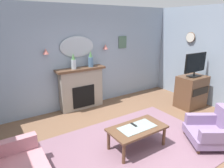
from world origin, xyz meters
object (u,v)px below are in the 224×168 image
at_px(tv_remote, 134,125).
at_px(tv_cabinet, 191,92).
at_px(wall_sconce_left, 46,51).
at_px(wall_clock, 191,37).
at_px(wall_mirror, 77,47).
at_px(wall_sconce_right, 105,47).
at_px(coffee_table, 137,130).
at_px(fireplace, 81,89).
at_px(mantel_vase_centre, 74,62).
at_px(framed_picture, 123,42).
at_px(tv_flatscreen, 195,64).
at_px(armchair_in_corner, 215,130).
at_px(mantel_vase_right, 91,60).

relative_size(tv_remote, tv_cabinet, 0.18).
height_order(wall_sconce_left, wall_clock, wall_clock).
relative_size(wall_mirror, wall_sconce_right, 6.86).
bearing_deg(wall_sconce_left, tv_remote, -68.43).
distance_m(wall_sconce_left, coffee_table, 2.87).
distance_m(fireplace, mantel_vase_centre, 0.80).
height_order(framed_picture, tv_flatscreen, framed_picture).
bearing_deg(wall_sconce_left, tv_cabinet, -26.12).
bearing_deg(tv_flatscreen, wall_clock, 50.17).
height_order(wall_mirror, tv_remote, wall_mirror).
bearing_deg(armchair_in_corner, coffee_table, 151.89).
height_order(wall_sconce_right, framed_picture, framed_picture).
height_order(fireplace, tv_remote, fireplace).
bearing_deg(mantel_vase_centre, mantel_vase_right, -0.00).
xyz_separation_m(mantel_vase_right, wall_sconce_left, (-1.15, 0.12, 0.31)).
bearing_deg(fireplace, mantel_vase_centre, -171.94).
distance_m(wall_sconce_right, tv_flatscreen, 2.53).
distance_m(mantel_vase_centre, wall_mirror, 0.45).
relative_size(wall_sconce_left, wall_clock, 0.45).
xyz_separation_m(fireplace, tv_cabinet, (2.65, -1.62, -0.12)).
distance_m(coffee_table, tv_remote, 0.11).
bearing_deg(tv_remote, wall_clock, 20.90).
bearing_deg(wall_clock, wall_sconce_left, 164.34).
relative_size(framed_picture, armchair_in_corner, 0.32).
relative_size(mantel_vase_right, wall_clock, 1.39).
height_order(mantel_vase_right, tv_remote, mantel_vase_right).
distance_m(wall_mirror, wall_clock, 3.37).
relative_size(wall_mirror, tv_cabinet, 1.07).
bearing_deg(tv_flatscreen, mantel_vase_centre, 150.43).
bearing_deg(wall_clock, mantel_vase_centre, 163.36).
height_order(mantel_vase_right, tv_cabinet, mantel_vase_right).
bearing_deg(framed_picture, wall_sconce_right, -174.73).
height_order(mantel_vase_centre, framed_picture, framed_picture).
height_order(wall_sconce_left, coffee_table, wall_sconce_left).
height_order(mantel_vase_centre, tv_remote, mantel_vase_centre).
relative_size(wall_sconce_left, tv_flatscreen, 0.17).
xyz_separation_m(fireplace, framed_picture, (1.50, 0.15, 1.18)).
bearing_deg(coffee_table, wall_sconce_right, 71.97).
bearing_deg(mantel_vase_right, fireplace, 174.61).
height_order(wall_clock, armchair_in_corner, wall_clock).
height_order(wall_sconce_left, tv_flatscreen, wall_sconce_left).
xyz_separation_m(wall_clock, framed_picture, (-1.66, 1.18, -0.15)).
distance_m(fireplace, framed_picture, 1.91).
relative_size(mantel_vase_centre, wall_sconce_left, 2.94).
bearing_deg(tv_cabinet, fireplace, 148.49).
relative_size(fireplace, mantel_vase_right, 3.15).
distance_m(fireplace, mantel_vase_right, 0.83).
height_order(wall_sconce_left, tv_cabinet, wall_sconce_left).
xyz_separation_m(wall_mirror, framed_picture, (1.50, 0.01, 0.04)).
xyz_separation_m(wall_mirror, armchair_in_corner, (1.45, -3.18, -1.40)).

